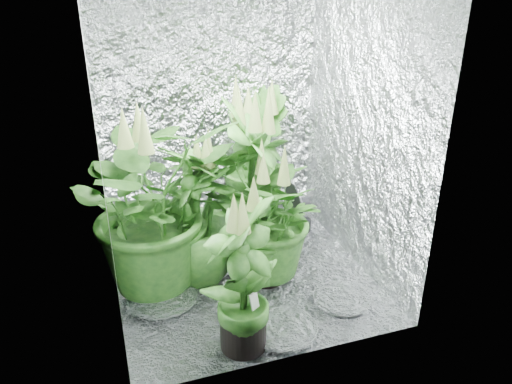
{
  "coord_description": "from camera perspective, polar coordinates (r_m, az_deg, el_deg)",
  "views": [
    {
      "loc": [
        -0.79,
        -2.67,
        1.87
      ],
      "look_at": [
        0.09,
        0.0,
        0.6
      ],
      "focal_mm": 35.0,
      "sensor_mm": 36.0,
      "label": 1
    }
  ],
  "objects": [
    {
      "name": "plant_label",
      "position": [
        2.63,
        -0.2,
        -12.33
      ],
      "size": [
        0.06,
        0.05,
        0.09
      ],
      "primitive_type": "cube",
      "rotation": [
        -0.21,
        0.0,
        0.58
      ],
      "color": "white",
      "rests_on": "plant_f"
    },
    {
      "name": "plant_c",
      "position": [
        3.73,
        -0.34,
        3.44
      ],
      "size": [
        0.59,
        0.59,
        1.17
      ],
      "rotation": [
        0.0,
        0.0,
        1.57
      ],
      "color": "black",
      "rests_on": "ground"
    },
    {
      "name": "plant_b",
      "position": [
        3.26,
        -0.49,
        0.69
      ],
      "size": [
        0.81,
        0.81,
        1.21
      ],
      "rotation": [
        0.0,
        0.0,
        1.02
      ],
      "color": "black",
      "rests_on": "ground"
    },
    {
      "name": "plant_f",
      "position": [
        2.56,
        -1.55,
        -9.61
      ],
      "size": [
        0.63,
        0.63,
        0.97
      ],
      "rotation": [
        0.0,
        0.0,
        4.22
      ],
      "color": "black",
      "rests_on": "ground"
    },
    {
      "name": "plant_e",
      "position": [
        3.11,
        1.13,
        -3.01
      ],
      "size": [
        0.89,
        0.89,
        0.94
      ],
      "rotation": [
        0.0,
        0.0,
        3.32
      ],
      "color": "black",
      "rests_on": "ground"
    },
    {
      "name": "ground",
      "position": [
        3.36,
        -1.52,
        -9.53
      ],
      "size": [
        1.6,
        1.6,
        0.0
      ],
      "primitive_type": "plane",
      "color": "white",
      "rests_on": "ground"
    },
    {
      "name": "plant_a",
      "position": [
        3.05,
        -11.64,
        -1.47
      ],
      "size": [
        1.2,
        1.2,
        1.19
      ],
      "rotation": [
        0.0,
        0.0,
        0.26
      ],
      "color": "black",
      "rests_on": "ground"
    },
    {
      "name": "plant_d",
      "position": [
        3.14,
        -6.85,
        -2.63
      ],
      "size": [
        0.71,
        0.71,
        1.0
      ],
      "rotation": [
        0.0,
        0.0,
        2.18
      ],
      "color": "black",
      "rests_on": "ground"
    },
    {
      "name": "walls",
      "position": [
        2.92,
        -1.74,
        6.97
      ],
      "size": [
        1.62,
        1.62,
        2.0
      ],
      "color": "white",
      "rests_on": "ground"
    },
    {
      "name": "circulation_fan",
      "position": [
        3.83,
        4.76,
        -2.21
      ],
      "size": [
        0.15,
        0.34,
        0.39
      ],
      "rotation": [
        0.0,
        0.0,
        0.01
      ],
      "color": "black",
      "rests_on": "ground"
    }
  ]
}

